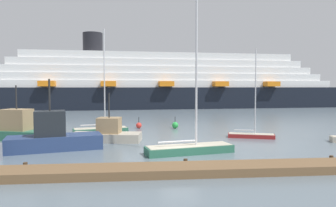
# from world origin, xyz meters

# --- Properties ---
(ground_plane) EXTENTS (600.00, 600.00, 0.00)m
(ground_plane) POSITION_xyz_m (0.00, 0.00, 0.00)
(ground_plane) COLOR slate
(dock_pier) EXTENTS (22.61, 2.29, 0.56)m
(dock_pier) POSITION_xyz_m (0.00, -3.88, 0.23)
(dock_pier) COLOR brown
(dock_pier) RESTS_ON ground_plane
(sailboat_1) EXTENTS (4.36, 2.39, 8.27)m
(sailboat_1) POSITION_xyz_m (7.77, 7.45, 0.37)
(sailboat_1) COLOR maroon
(sailboat_1) RESTS_ON ground_plane
(sailboat_2) EXTENTS (5.56, 2.84, 10.54)m
(sailboat_2) POSITION_xyz_m (-6.53, 11.07, 0.49)
(sailboat_2) COLOR #2D6B51
(sailboat_2) RESTS_ON ground_plane
(sailboat_3) EXTENTS (6.59, 2.99, 12.15)m
(sailboat_3) POSITION_xyz_m (0.93, 1.34, 0.55)
(sailboat_3) COLOR #2D6B51
(sailboat_3) RESTS_ON ground_plane
(fishing_boat_0) EXTENTS (6.33, 3.06, 4.22)m
(fishing_boat_0) POSITION_xyz_m (-5.49, 6.83, 0.69)
(fishing_boat_0) COLOR #BCB29E
(fishing_boat_0) RESTS_ON ground_plane
(fishing_boat_2) EXTENTS (7.25, 4.09, 5.37)m
(fishing_boat_2) POSITION_xyz_m (-9.15, 3.55, 0.99)
(fishing_boat_2) COLOR navy
(fishing_boat_2) RESTS_ON ground_plane
(fishing_boat_3) EXTENTS (6.51, 3.89, 4.91)m
(fishing_boat_3) POSITION_xyz_m (-13.88, 8.64, 0.98)
(fishing_boat_3) COLOR #2D6B51
(fishing_boat_3) RESTS_ON ground_plane
(channel_buoy_0) EXTENTS (0.66, 0.66, 1.28)m
(channel_buoy_0) POSITION_xyz_m (-2.70, 15.20, 0.33)
(channel_buoy_0) COLOR red
(channel_buoy_0) RESTS_ON ground_plane
(channel_buoy_1) EXTENTS (0.73, 0.73, 1.35)m
(channel_buoy_1) POSITION_xyz_m (1.45, 14.72, 0.37)
(channel_buoy_1) COLOR green
(channel_buoy_1) RESTS_ON ground_plane
(cruise_ship) EXTENTS (84.73, 18.29, 16.39)m
(cruise_ship) POSITION_xyz_m (2.43, 49.83, 5.28)
(cruise_ship) COLOR black
(cruise_ship) RESTS_ON ground_plane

